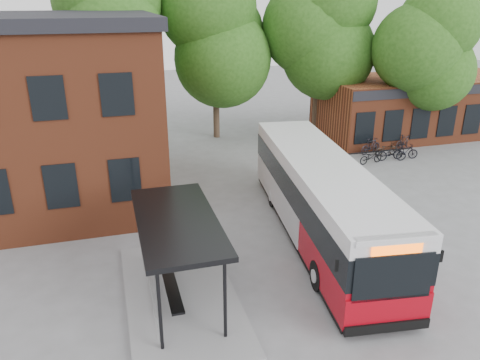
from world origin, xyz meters
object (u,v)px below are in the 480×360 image
object	(u,v)px
city_bus	(320,200)
bicycle_4	(392,153)
bicycle_5	(406,152)
bicycle_6	(386,149)
bus_shelter	(179,259)
bicycle_3	(371,146)
bicycle_2	(371,157)
bicycle_7	(405,142)

from	to	relation	value
city_bus	bicycle_4	size ratio (longest dim) A/B	7.32
bicycle_5	bicycle_6	size ratio (longest dim) A/B	0.96
bus_shelter	bicycle_4	world-z (taller)	bus_shelter
city_bus	bicycle_3	distance (m)	11.88
bicycle_3	bus_shelter	bearing A→B (deg)	111.32
bicycle_2	bicycle_3	bearing A→B (deg)	-40.23
bicycle_5	bicycle_6	bearing A→B (deg)	51.29
bicycle_4	bicycle_5	distance (m)	1.00
bicycle_2	bicycle_7	world-z (taller)	bicycle_7
bus_shelter	city_bus	xyz separation A→B (m)	(6.12, 2.67, 0.17)
city_bus	bicycle_5	world-z (taller)	city_bus
bicycle_2	bicycle_7	bearing A→B (deg)	-71.84
bicycle_3	bicycle_6	size ratio (longest dim) A/B	1.06
bicycle_5	city_bus	bearing A→B (deg)	140.81
bicycle_5	bicycle_7	world-z (taller)	bicycle_7
bicycle_3	bicycle_5	size ratio (longest dim) A/B	1.10
bicycle_2	bicycle_6	distance (m)	2.02
bicycle_4	bicycle_7	distance (m)	2.75
bus_shelter	bicycle_2	xyz separation A→B (m)	(12.90, 10.00, -1.03)
bus_shelter	bicycle_6	xyz separation A→B (m)	(14.60, 11.09, -1.03)
bus_shelter	bicycle_2	bearing A→B (deg)	37.78
bicycle_2	bicycle_7	distance (m)	4.03
city_bus	bicycle_3	xyz separation A→B (m)	(7.73, 8.96, -1.11)
bus_shelter	city_bus	bearing A→B (deg)	23.61
bicycle_2	city_bus	bearing A→B (deg)	127.21
bicycle_4	bicycle_7	xyz separation A→B (m)	(2.09, 1.79, 0.03)
bus_shelter	city_bus	size ratio (longest dim) A/B	0.55
bus_shelter	bicycle_7	bearing A→B (deg)	35.88
bicycle_3	bicycle_4	size ratio (longest dim) A/B	0.97
bicycle_4	bicycle_5	xyz separation A→B (m)	(1.00, 0.06, 0.00)
bicycle_2	bicycle_6	xyz separation A→B (m)	(1.70, 1.09, 0.00)
city_bus	bicycle_4	bearing A→B (deg)	49.18
bicycle_6	city_bus	bearing A→B (deg)	129.02
bus_shelter	bicycle_2	world-z (taller)	bus_shelter
bicycle_4	bicycle_5	size ratio (longest dim) A/B	1.14
bicycle_5	bicycle_2	bearing A→B (deg)	105.75
bicycle_4	bicycle_6	xyz separation A→B (m)	(0.24, 0.98, -0.04)
city_bus	bicycle_2	world-z (taller)	city_bus
bicycle_4	bicycle_6	bearing A→B (deg)	0.08
city_bus	bicycle_5	distance (m)	11.96
bus_shelter	city_bus	world-z (taller)	city_bus
bicycle_5	bicycle_7	xyz separation A→B (m)	(1.09, 1.73, 0.03)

